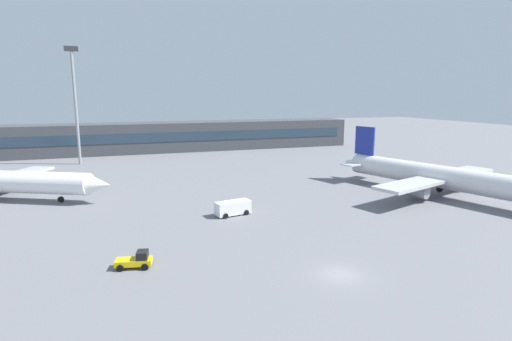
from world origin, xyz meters
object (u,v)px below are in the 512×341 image
Objects in this scene: baggage_tug_yellow at (136,260)px; floodlight_tower_east at (75,98)px; airplane_near at (446,178)px; service_van_white at (233,208)px.

floodlight_tower_east reaches higher than baggage_tug_yellow.
floodlight_tower_east is at bearing 137.38° from airplane_near.
airplane_near is 1.50× the size of floodlight_tower_east.
baggage_tug_yellow is (-51.88, -12.65, -2.58)m from airplane_near.
airplane_near is 11.37× the size of baggage_tug_yellow.
floodlight_tower_east is at bearing 114.04° from service_van_white.
service_van_white is 62.75m from floodlight_tower_east.
airplane_near is 53.47m from baggage_tug_yellow.
airplane_near is 85.67m from floodlight_tower_east.
baggage_tug_yellow is at bearing -166.30° from airplane_near.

